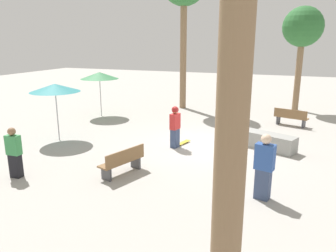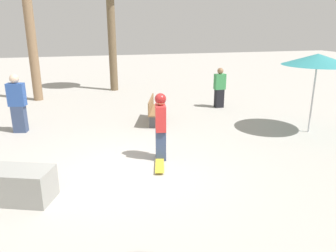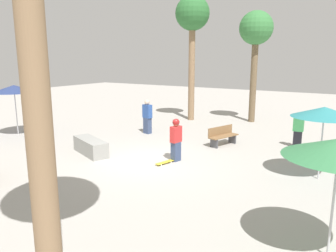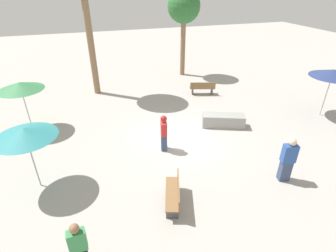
{
  "view_description": "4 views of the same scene",
  "coord_description": "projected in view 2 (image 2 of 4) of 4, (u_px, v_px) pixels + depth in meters",
  "views": [
    {
      "loc": [
        -12.23,
        -3.37,
        4.11
      ],
      "look_at": [
        -0.95,
        1.0,
        0.94
      ],
      "focal_mm": 35.0,
      "sensor_mm": 36.0,
      "label": 1
    },
    {
      "loc": [
        6.74,
        -1.01,
        3.2
      ],
      "look_at": [
        -1.08,
        1.17,
        0.68
      ],
      "focal_mm": 35.0,
      "sensor_mm": 36.0,
      "label": 2
    },
    {
      "loc": [
        9.85,
        7.02,
        3.91
      ],
      "look_at": [
        -0.51,
        0.54,
        1.36
      ],
      "focal_mm": 35.0,
      "sensor_mm": 36.0,
      "label": 3
    },
    {
      "loc": [
        -9.74,
        3.59,
        6.59
      ],
      "look_at": [
        -0.91,
        0.76,
        1.33
      ],
      "focal_mm": 28.0,
      "sensor_mm": 36.0,
      "label": 4
    }
  ],
  "objects": [
    {
      "name": "bystander_far",
      "position": [
        18.0,
        104.0,
        9.95
      ],
      "size": [
        0.38,
        0.54,
        1.8
      ],
      "rotation": [
        0.0,
        0.0,
        1.34
      ],
      "color": "#38476B",
      "rests_on": "ground_plane"
    },
    {
      "name": "skateboard",
      "position": [
        160.0,
        166.0,
        7.61
      ],
      "size": [
        0.82,
        0.39,
        0.07
      ],
      "rotation": [
        0.0,
        0.0,
        6.03
      ],
      "color": "gold",
      "rests_on": "ground_plane"
    },
    {
      "name": "ground_plane",
      "position": [
        131.0,
        172.0,
        7.41
      ],
      "size": [
        60.0,
        60.0,
        0.0
      ],
      "primitive_type": "plane",
      "color": "#ADA8A0"
    },
    {
      "name": "shade_umbrella_teal",
      "position": [
        318.0,
        60.0,
        9.55
      ],
      "size": [
        2.04,
        2.04,
        2.4
      ],
      "color": "#B7B7BC",
      "rests_on": "ground_plane"
    },
    {
      "name": "skater_main",
      "position": [
        161.0,
        124.0,
        7.9
      ],
      "size": [
        0.48,
        0.33,
        1.66
      ],
      "rotation": [
        0.0,
        0.0,
        6.08
      ],
      "color": "#38476B",
      "rests_on": "ground_plane"
    },
    {
      "name": "bench_far",
      "position": [
        155.0,
        110.0,
        11.09
      ],
      "size": [
        1.66,
        0.92,
        0.85
      ],
      "rotation": [
        0.0,
        0.0,
        5.97
      ],
      "color": "#47474C",
      "rests_on": "ground_plane"
    },
    {
      "name": "bystander_watching",
      "position": [
        220.0,
        88.0,
        13.01
      ],
      "size": [
        0.26,
        0.44,
        1.59
      ],
      "rotation": [
        0.0,
        0.0,
        1.61
      ],
      "color": "black",
      "rests_on": "ground_plane"
    }
  ]
}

